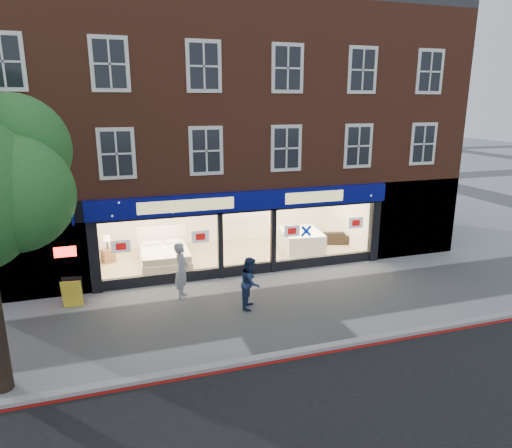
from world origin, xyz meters
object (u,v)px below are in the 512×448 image
sofa (327,237)px  a_board (72,293)px  display_bed (165,256)px  mattress_stack (301,240)px  pedestrian_blue (250,283)px  pedestrian_grey (182,270)px

sofa → a_board: bearing=35.2°
display_bed → mattress_stack: size_ratio=1.06×
mattress_stack → pedestrian_blue: bearing=-128.5°
display_bed → a_board: size_ratio=2.47×
a_board → display_bed: bearing=46.7°
a_board → pedestrian_grey: 3.55m
mattress_stack → a_board: (-9.32, -3.06, -0.03)m
mattress_stack → display_bed: bearing=-177.7°
display_bed → mattress_stack: (6.03, 0.24, 0.04)m
a_board → pedestrian_blue: (5.48, -1.77, 0.36)m
mattress_stack → sofa: bearing=17.3°
pedestrian_blue → mattress_stack: bearing=-11.1°
mattress_stack → a_board: 9.81m
display_bed → pedestrian_blue: pedestrian_blue is taller
sofa → pedestrian_grey: 8.28m
display_bed → mattress_stack: 6.04m
display_bed → a_board: display_bed is taller
display_bed → mattress_stack: bearing=3.9°
sofa → pedestrian_blue: (-5.35, -5.30, 0.45)m
display_bed → pedestrian_grey: 3.18m
pedestrian_grey → a_board: bearing=104.0°
sofa → pedestrian_blue: size_ratio=1.20×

